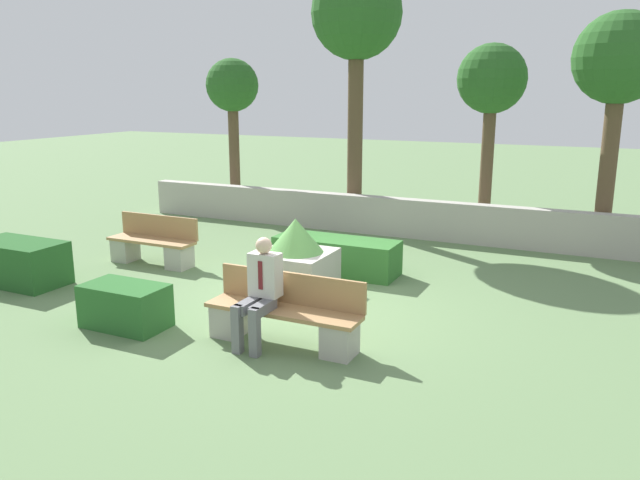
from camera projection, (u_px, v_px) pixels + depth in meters
name	position (u px, v px, depth m)	size (l,w,h in m)	color
ground_plane	(296.00, 307.00, 9.01)	(60.00, 60.00, 0.00)	#607F51
perimeter_wall	(403.00, 218.00, 13.27)	(12.88, 0.30, 0.82)	#ADA89E
bench_front	(284.00, 317.00, 7.63)	(1.99, 0.48, 0.86)	#A37A4C
bench_left_side	(153.00, 246.00, 11.17)	(1.69, 0.48, 0.86)	#A37A4C
person_seated_man	(260.00, 287.00, 7.51)	(0.38, 0.64, 1.33)	slate
hedge_block_near_left	(125.00, 306.00, 8.19)	(1.10, 0.63, 0.58)	#286028
hedge_block_near_right	(19.00, 263.00, 10.03)	(1.52, 0.80, 0.69)	#235623
hedge_block_mid_left	(336.00, 256.00, 10.65)	(2.13, 0.74, 0.59)	#33702D
planter_corner_left	(296.00, 259.00, 9.56)	(1.06, 1.06, 1.16)	#ADA89E
tree_leftmost	(232.00, 91.00, 15.05)	(1.27, 1.27, 3.81)	brown
tree_center_left	(357.00, 21.00, 13.21)	(1.94, 1.94, 5.61)	brown
tree_center_right	(492.00, 84.00, 12.84)	(1.43, 1.43, 4.00)	brown
tree_rightmost	(619.00, 65.00, 11.30)	(1.66, 1.66, 4.46)	brown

